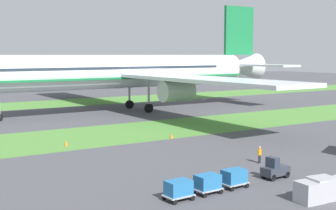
# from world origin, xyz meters

# --- Properties ---
(grass_strip_near) EXTENTS (320.00, 15.69, 0.01)m
(grass_strip_near) POSITION_xyz_m (0.00, 37.95, 0.00)
(grass_strip_near) COLOR #4C8438
(grass_strip_near) RESTS_ON ground
(grass_strip_far) EXTENTS (320.00, 15.69, 0.01)m
(grass_strip_far) POSITION_xyz_m (0.00, 81.33, 0.00)
(grass_strip_far) COLOR #4C8438
(grass_strip_far) RESTS_ON ground
(airliner) EXTENTS (68.23, 83.48, 21.87)m
(airliner) POSITION_xyz_m (10.50, 59.68, 7.83)
(airliner) COLOR silver
(airliner) RESTS_ON ground
(baggage_tug) EXTENTS (2.66, 1.43, 1.97)m
(baggage_tug) POSITION_xyz_m (-1.57, 8.78, 0.81)
(baggage_tug) COLOR #2D333D
(baggage_tug) RESTS_ON ground
(cargo_dolly_lead) EXTENTS (2.27, 1.61, 1.55)m
(cargo_dolly_lead) POSITION_xyz_m (-6.59, 8.52, 0.92)
(cargo_dolly_lead) COLOR #A3A3A8
(cargo_dolly_lead) RESTS_ON ground
(cargo_dolly_second) EXTENTS (2.27, 1.61, 1.55)m
(cargo_dolly_second) POSITION_xyz_m (-9.49, 8.37, 0.92)
(cargo_dolly_second) COLOR #A3A3A8
(cargo_dolly_second) RESTS_ON ground
(cargo_dolly_third) EXTENTS (2.27, 1.61, 1.55)m
(cargo_dolly_third) POSITION_xyz_m (-12.38, 8.22, 0.92)
(cargo_dolly_third) COLOR #A3A3A8
(cargo_dolly_third) RESTS_ON ground
(ground_crew_loader) EXTENTS (0.52, 0.36, 1.74)m
(ground_crew_loader) POSITION_xyz_m (1.40, 13.83, 0.95)
(ground_crew_loader) COLOR black
(ground_crew_loader) RESTS_ON ground
(uld_container_0) EXTENTS (2.11, 1.74, 1.62)m
(uld_container_0) POSITION_xyz_m (-4.31, 2.47, 0.81)
(uld_container_0) COLOR #A3A3A8
(uld_container_0) RESTS_ON ground
(uld_container_2) EXTENTS (2.19, 1.85, 1.77)m
(uld_container_2) POSITION_xyz_m (-3.05, 2.41, 0.89)
(uld_container_2) COLOR #A3A3A8
(uld_container_2) RESTS_ON ground
(taxiway_marker_0) EXTENTS (0.44, 0.44, 0.62)m
(taxiway_marker_0) POSITION_xyz_m (1.51, 30.63, 0.31)
(taxiway_marker_0) COLOR orange
(taxiway_marker_0) RESTS_ON ground
(taxiway_marker_1) EXTENTS (0.44, 0.44, 0.70)m
(taxiway_marker_1) POSITION_xyz_m (-12.18, 33.12, 0.35)
(taxiway_marker_1) COLOR orange
(taxiway_marker_1) RESTS_ON ground
(distant_tree_line) EXTENTS (181.19, 10.17, 9.84)m
(distant_tree_line) POSITION_xyz_m (9.86, 118.12, 6.19)
(distant_tree_line) COLOR #4C3823
(distant_tree_line) RESTS_ON ground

